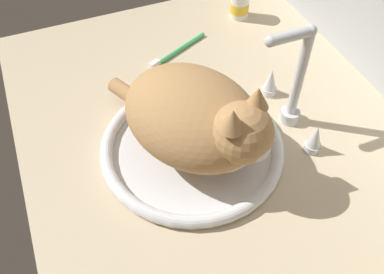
{
  "coord_description": "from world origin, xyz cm",
  "views": [
    {
      "loc": [
        45.24,
        -26.06,
        67.89
      ],
      "look_at": [
        -3.27,
        -6.25,
        7.0
      ],
      "focal_mm": 39.9,
      "sensor_mm": 36.0,
      "label": 1
    }
  ],
  "objects": [
    {
      "name": "sink_basin",
      "position": [
        -3.27,
        -6.25,
        4.07
      ],
      "size": [
        35.5,
        35.5,
        2.44
      ],
      "color": "white",
      "rests_on": "countertop"
    },
    {
      "name": "countertop",
      "position": [
        0.0,
        0.0,
        1.5
      ],
      "size": [
        110.23,
        76.36,
        3.0
      ],
      "primitive_type": "cube",
      "color": "#CCB793",
      "rests_on": "ground"
    },
    {
      "name": "faucet",
      "position": [
        -3.27,
        14.78,
        11.77
      ],
      "size": [
        20.47,
        10.85,
        23.16
      ],
      "color": "silver",
      "rests_on": "countertop"
    },
    {
      "name": "toothbrush",
      "position": [
        -32.7,
        1.79,
        3.62
      ],
      "size": [
        8.57,
        16.94,
        1.7
      ],
      "color": "#3FB266",
      "rests_on": "countertop"
    },
    {
      "name": "cat",
      "position": [
        -1.64,
        -5.44,
        13.17
      ],
      "size": [
        37.19,
        30.68,
        18.47
      ],
      "color": "tan",
      "rests_on": "sink_basin"
    },
    {
      "name": "pill_bottle",
      "position": [
        -41.01,
        22.53,
        7.01
      ],
      "size": [
        4.99,
        4.99,
        8.65
      ],
      "color": "white",
      "rests_on": "countertop"
    }
  ]
}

